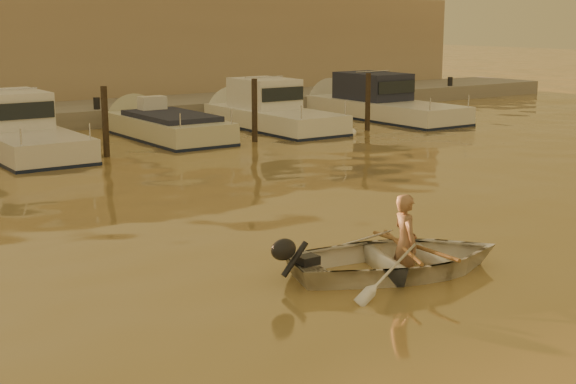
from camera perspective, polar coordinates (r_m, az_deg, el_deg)
ground_plane at (r=12.29m, az=13.59°, el=-6.40°), size 160.00×160.00×0.00m
dinghy at (r=12.51m, az=7.89°, el=-4.70°), size 4.01×3.37×0.71m
person at (r=12.49m, az=8.34°, el=-3.62°), size 0.52×0.65×1.54m
outboard_motor at (r=11.96m, az=1.35°, el=-5.17°), size 0.98×0.65×0.70m
oar_port at (r=12.56m, az=8.95°, el=-3.78°), size 0.26×2.10×0.13m
oar_starboard at (r=12.48m, az=8.12°, el=-3.87°), size 1.02×1.89×0.13m
moored_boat_2 at (r=24.83m, az=-18.59°, el=4.13°), size 2.28×7.65×1.75m
moored_boat_3 at (r=26.61m, az=-8.55°, el=4.26°), size 2.19×6.28×0.95m
moored_boat_4 at (r=28.64m, az=-1.02°, el=5.76°), size 2.25×6.92×1.75m
moored_boat_5 at (r=31.82m, az=6.87°, el=6.33°), size 2.42×8.06×1.75m
piling_2 at (r=23.31m, az=-12.86°, el=4.65°), size 0.18×0.18×2.20m
piling_3 at (r=25.58m, az=-2.39°, el=5.60°), size 0.18×0.18×2.20m
piling_4 at (r=28.36m, az=5.69°, el=6.20°), size 0.18×0.18×2.20m
fender_c at (r=21.84m, az=-16.51°, el=1.83°), size 0.30×0.30×0.30m
fender_d at (r=24.24m, az=-7.00°, el=3.24°), size 0.30×0.30×0.30m
fender_e at (r=27.06m, az=4.58°, el=4.23°), size 0.30×0.30×0.30m
quay at (r=30.68m, az=-17.90°, el=4.71°), size 52.00×4.00×1.00m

